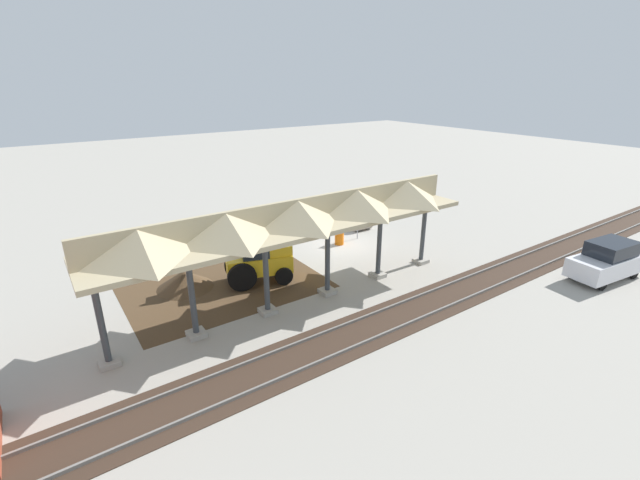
{
  "coord_description": "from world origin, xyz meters",
  "views": [
    {
      "loc": [
        15.04,
        19.46,
        9.64
      ],
      "look_at": [
        2.98,
        2.03,
        1.6
      ],
      "focal_mm": 24.0,
      "sensor_mm": 36.0,
      "label": 1
    }
  ],
  "objects_px": {
    "backhoe": "(256,259)",
    "traffic_barrel": "(339,237)",
    "distant_parked_car": "(607,260)",
    "stop_sign": "(358,211)",
    "concrete_pipe": "(361,224)"
  },
  "relations": [
    {
      "from": "concrete_pipe",
      "to": "traffic_barrel",
      "type": "xyz_separation_m",
      "value": [
        2.84,
        1.29,
        0.03
      ]
    },
    {
      "from": "concrete_pipe",
      "to": "traffic_barrel",
      "type": "bearing_deg",
      "value": 24.46
    },
    {
      "from": "stop_sign",
      "to": "concrete_pipe",
      "type": "relative_size",
      "value": 1.74
    },
    {
      "from": "backhoe",
      "to": "traffic_barrel",
      "type": "bearing_deg",
      "value": -164.5
    },
    {
      "from": "distant_parked_car",
      "to": "traffic_barrel",
      "type": "xyz_separation_m",
      "value": [
        8.28,
        -11.57,
        -0.53
      ]
    },
    {
      "from": "backhoe",
      "to": "traffic_barrel",
      "type": "xyz_separation_m",
      "value": [
        -6.57,
        -1.82,
        -0.82
      ]
    },
    {
      "from": "traffic_barrel",
      "to": "stop_sign",
      "type": "bearing_deg",
      "value": -175.6
    },
    {
      "from": "backhoe",
      "to": "distant_parked_car",
      "type": "distance_m",
      "value": 17.76
    },
    {
      "from": "distant_parked_car",
      "to": "stop_sign",
      "type": "bearing_deg",
      "value": -60.04
    },
    {
      "from": "backhoe",
      "to": "distant_parked_car",
      "type": "height_order",
      "value": "backhoe"
    },
    {
      "from": "concrete_pipe",
      "to": "traffic_barrel",
      "type": "height_order",
      "value": "traffic_barrel"
    },
    {
      "from": "backhoe",
      "to": "distant_parked_car",
      "type": "relative_size",
      "value": 1.19
    },
    {
      "from": "backhoe",
      "to": "concrete_pipe",
      "type": "relative_size",
      "value": 3.6
    },
    {
      "from": "stop_sign",
      "to": "backhoe",
      "type": "bearing_deg",
      "value": 13.46
    },
    {
      "from": "backhoe",
      "to": "traffic_barrel",
      "type": "height_order",
      "value": "backhoe"
    }
  ]
}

